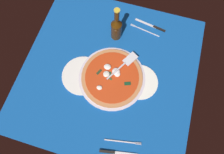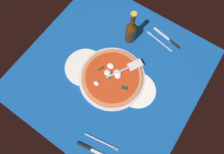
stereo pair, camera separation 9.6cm
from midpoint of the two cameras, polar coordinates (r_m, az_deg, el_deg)
name	(u,v)px [view 2 (the right image)]	position (r cm, az deg, el deg)	size (l,w,h in cm)	color
ground_plane	(111,71)	(102.72, 2.39, 1.48)	(98.46, 98.46, 0.80)	#114C9D
checker_pattern	(111,71)	(102.30, 2.40, 1.57)	(98.46, 98.46, 0.10)	silver
pizza_pan	(112,78)	(100.39, 2.71, -0.68)	(37.81, 37.81, 1.03)	silver
dinner_plate_left	(137,90)	(100.17, 10.87, -4.53)	(20.58, 20.58, 1.00)	white
dinner_plate_right	(85,67)	(103.02, -6.07, 2.78)	(23.34, 23.34, 1.00)	white
pizza	(112,77)	(99.15, 2.74, -0.40)	(34.52, 34.52, 2.87)	#BF7A48
pizza_server	(125,69)	(98.78, 7.12, 2.14)	(13.78, 20.91, 1.00)	silver
place_setting_near	(164,41)	(116.00, 18.80, 10.68)	(22.28, 14.46, 1.40)	white
place_setting_far	(96,146)	(95.99, -2.08, -21.74)	(20.58, 15.32, 1.40)	white
beer_bottle	(131,31)	(104.32, 8.81, 14.19)	(6.30, 6.30, 24.09)	#442608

